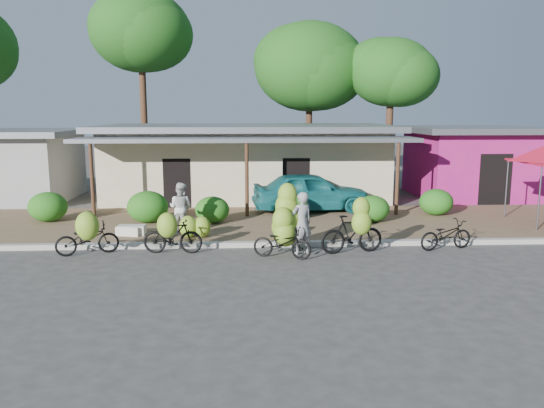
{
  "coord_description": "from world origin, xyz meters",
  "views": [
    {
      "loc": [
        -0.03,
        -13.22,
        3.93
      ],
      "look_at": [
        0.74,
        2.46,
        1.2
      ],
      "focal_mm": 35.0,
      "sensor_mm": 36.0,
      "label": 1
    }
  ],
  "objects_px": {
    "bike_center": "(285,227)",
    "tree_far_center": "(137,30)",
    "bike_far_right": "(446,235)",
    "sack_near": "(132,230)",
    "bike_left": "(172,234)",
    "sack_far": "(129,231)",
    "teal_van": "(311,192)",
    "tree_near_right": "(387,71)",
    "bike_right": "(354,231)",
    "bike_far_left": "(87,236)",
    "tree_center_right": "(306,65)",
    "vendor": "(301,223)",
    "bystander": "(181,208)"
  },
  "relations": [
    {
      "from": "vendor",
      "to": "teal_van",
      "type": "xyz_separation_m",
      "value": [
        0.97,
        5.88,
        0.0
      ]
    },
    {
      "from": "bike_far_left",
      "to": "bike_right",
      "type": "relative_size",
      "value": 0.96
    },
    {
      "from": "bike_far_left",
      "to": "bystander",
      "type": "bearing_deg",
      "value": -63.87
    },
    {
      "from": "tree_near_right",
      "to": "bystander",
      "type": "xyz_separation_m",
      "value": [
        -9.44,
        -11.09,
        -5.12
      ]
    },
    {
      "from": "vendor",
      "to": "sack_near",
      "type": "bearing_deg",
      "value": -47.31
    },
    {
      "from": "bike_left",
      "to": "bystander",
      "type": "bearing_deg",
      "value": 4.41
    },
    {
      "from": "tree_near_right",
      "to": "bike_far_left",
      "type": "distance_m",
      "value": 18.62
    },
    {
      "from": "tree_far_center",
      "to": "bike_far_right",
      "type": "distance_m",
      "value": 20.16
    },
    {
      "from": "tree_center_right",
      "to": "bike_far_right",
      "type": "xyz_separation_m",
      "value": [
        2.41,
        -15.21,
        -6.04
      ]
    },
    {
      "from": "vendor",
      "to": "tree_far_center",
      "type": "bearing_deg",
      "value": -89.22
    },
    {
      "from": "bike_left",
      "to": "bike_far_right",
      "type": "height_order",
      "value": "bike_left"
    },
    {
      "from": "tree_near_right",
      "to": "bike_far_left",
      "type": "relative_size",
      "value": 4.28
    },
    {
      "from": "bike_far_left",
      "to": "bike_right",
      "type": "xyz_separation_m",
      "value": [
        7.38,
        -0.21,
        0.12
      ]
    },
    {
      "from": "tree_far_center",
      "to": "bike_right",
      "type": "bearing_deg",
      "value": -60.17
    },
    {
      "from": "bike_far_right",
      "to": "sack_near",
      "type": "bearing_deg",
      "value": 64.1
    },
    {
      "from": "bike_right",
      "to": "sack_far",
      "type": "relative_size",
      "value": 2.52
    },
    {
      "from": "bike_left",
      "to": "sack_far",
      "type": "relative_size",
      "value": 2.25
    },
    {
      "from": "bike_far_left",
      "to": "bike_right",
      "type": "bearing_deg",
      "value": -110.32
    },
    {
      "from": "bike_left",
      "to": "vendor",
      "type": "distance_m",
      "value": 3.62
    },
    {
      "from": "tree_center_right",
      "to": "teal_van",
      "type": "relative_size",
      "value": 1.96
    },
    {
      "from": "bike_center",
      "to": "sack_near",
      "type": "distance_m",
      "value": 5.2
    },
    {
      "from": "bike_center",
      "to": "tree_far_center",
      "type": "bearing_deg",
      "value": 43.02
    },
    {
      "from": "bike_left",
      "to": "sack_far",
      "type": "height_order",
      "value": "bike_left"
    },
    {
      "from": "tree_near_right",
      "to": "bike_right",
      "type": "relative_size",
      "value": 4.09
    },
    {
      "from": "bike_far_right",
      "to": "sack_near",
      "type": "height_order",
      "value": "bike_far_right"
    },
    {
      "from": "bike_far_left",
      "to": "sack_far",
      "type": "height_order",
      "value": "bike_far_left"
    },
    {
      "from": "bike_far_left",
      "to": "bike_left",
      "type": "relative_size",
      "value": 1.07
    },
    {
      "from": "bike_far_right",
      "to": "vendor",
      "type": "xyz_separation_m",
      "value": [
        -4.22,
        -0.29,
        0.45
      ]
    },
    {
      "from": "bike_far_left",
      "to": "bike_center",
      "type": "relative_size",
      "value": 0.9
    },
    {
      "from": "tree_near_right",
      "to": "bike_far_left",
      "type": "height_order",
      "value": "tree_near_right"
    },
    {
      "from": "bike_far_right",
      "to": "vendor",
      "type": "distance_m",
      "value": 4.25
    },
    {
      "from": "tree_far_center",
      "to": "bystander",
      "type": "relative_size",
      "value": 6.36
    },
    {
      "from": "bike_right",
      "to": "sack_near",
      "type": "height_order",
      "value": "bike_right"
    },
    {
      "from": "bystander",
      "to": "vendor",
      "type": "bearing_deg",
      "value": 167.86
    },
    {
      "from": "tree_far_center",
      "to": "tree_near_right",
      "type": "relative_size",
      "value": 1.32
    },
    {
      "from": "tree_near_right",
      "to": "sack_near",
      "type": "xyz_separation_m",
      "value": [
        -10.96,
        -11.36,
        -5.77
      ]
    },
    {
      "from": "bystander",
      "to": "teal_van",
      "type": "distance_m",
      "value": 5.77
    },
    {
      "from": "bike_far_right",
      "to": "sack_far",
      "type": "height_order",
      "value": "bike_far_right"
    },
    {
      "from": "bike_center",
      "to": "bystander",
      "type": "bearing_deg",
      "value": 70.76
    },
    {
      "from": "tree_near_right",
      "to": "bike_far_left",
      "type": "xyz_separation_m",
      "value": [
        -11.73,
        -13.37,
        -5.48
      ]
    },
    {
      "from": "bike_far_right",
      "to": "vendor",
      "type": "bearing_deg",
      "value": 79.12
    },
    {
      "from": "sack_near",
      "to": "vendor",
      "type": "height_order",
      "value": "vendor"
    },
    {
      "from": "tree_center_right",
      "to": "tree_near_right",
      "type": "height_order",
      "value": "tree_center_right"
    },
    {
      "from": "bike_left",
      "to": "teal_van",
      "type": "relative_size",
      "value": 0.38
    },
    {
      "from": "tree_center_right",
      "to": "bike_far_left",
      "type": "bearing_deg",
      "value": -116.69
    },
    {
      "from": "bike_far_right",
      "to": "sack_near",
      "type": "relative_size",
      "value": 2.06
    },
    {
      "from": "bike_left",
      "to": "teal_van",
      "type": "height_order",
      "value": "teal_van"
    },
    {
      "from": "tree_far_center",
      "to": "vendor",
      "type": "relative_size",
      "value": 5.78
    },
    {
      "from": "teal_van",
      "to": "tree_far_center",
      "type": "bearing_deg",
      "value": 34.76
    },
    {
      "from": "tree_near_right",
      "to": "vendor",
      "type": "bearing_deg",
      "value": -113.3
    }
  ]
}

